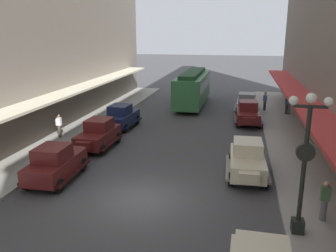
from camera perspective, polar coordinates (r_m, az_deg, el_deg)
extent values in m
plane|color=#424244|center=(16.06, -4.39, -11.76)|extent=(200.00, 200.00, 0.00)
cube|color=#99968E|center=(15.89, 23.39, -13.07)|extent=(3.00, 60.00, 0.15)
cube|color=slate|center=(33.06, 12.66, 3.41)|extent=(1.83, 3.95, 0.80)
cube|color=slate|center=(32.68, 12.73, 4.61)|extent=(1.49, 1.75, 0.70)
cube|color=#8C9EA8|center=(32.68, 12.73, 4.61)|extent=(1.42, 1.71, 0.42)
cube|color=slate|center=(35.14, 12.74, 4.17)|extent=(0.95, 0.39, 0.52)
cube|color=#393A3D|center=(33.15, 10.99, 2.97)|extent=(0.35, 3.52, 0.12)
cube|color=#393A3D|center=(33.13, 14.27, 2.77)|extent=(0.35, 3.52, 0.12)
cylinder|color=black|center=(34.50, 11.33, 3.29)|extent=(0.24, 0.69, 0.68)
cylinder|color=black|center=(34.48, 14.01, 3.12)|extent=(0.24, 0.69, 0.68)
cylinder|color=black|center=(31.83, 11.12, 2.31)|extent=(0.24, 0.69, 0.68)
cylinder|color=black|center=(31.81, 14.02, 2.13)|extent=(0.24, 0.69, 0.68)
cube|color=#591919|center=(28.97, 12.85, 1.77)|extent=(1.88, 3.97, 0.80)
cube|color=#591919|center=(29.06, 12.91, 3.32)|extent=(1.52, 1.76, 0.70)
cube|color=#8C9EA8|center=(29.06, 12.91, 3.32)|extent=(1.44, 1.73, 0.42)
cube|color=#591919|center=(26.90, 13.14, 0.83)|extent=(0.95, 0.40, 0.52)
cube|color=black|center=(29.13, 14.68, 1.07)|extent=(0.40, 3.52, 0.12)
cube|color=black|center=(28.99, 10.95, 1.23)|extent=(0.40, 3.52, 0.12)
cylinder|color=black|center=(27.82, 14.64, 0.25)|extent=(0.25, 0.69, 0.68)
cylinder|color=black|center=(27.70, 11.31, 0.39)|extent=(0.25, 0.69, 0.68)
cylinder|color=black|center=(30.46, 14.17, 1.56)|extent=(0.25, 0.69, 0.68)
cylinder|color=black|center=(30.34, 11.13, 1.68)|extent=(0.25, 0.69, 0.68)
cube|color=#591919|center=(22.89, -11.32, -1.70)|extent=(1.77, 3.93, 0.80)
cube|color=#591919|center=(22.90, -11.16, 0.27)|extent=(1.47, 1.73, 0.70)
cube|color=#8C9EA8|center=(22.90, -11.16, 0.27)|extent=(1.40, 1.69, 0.42)
cube|color=#591919|center=(21.04, -13.65, -3.20)|extent=(0.94, 0.38, 0.52)
cube|color=black|center=(22.62, -9.07, -2.64)|extent=(0.31, 3.51, 0.12)
cube|color=black|center=(23.37, -13.41, -2.29)|extent=(0.31, 3.51, 0.12)
cylinder|color=black|center=(21.51, -10.74, -3.89)|extent=(0.23, 0.68, 0.68)
cylinder|color=black|center=(22.18, -14.59, -3.53)|extent=(0.23, 0.68, 0.68)
cylinder|color=black|center=(23.91, -8.19, -1.83)|extent=(0.23, 0.68, 0.68)
cylinder|color=black|center=(24.51, -11.72, -1.57)|extent=(0.23, 0.68, 0.68)
cube|color=#591919|center=(18.54, -17.77, -6.19)|extent=(1.80, 3.94, 0.80)
cube|color=#591919|center=(18.08, -18.33, -4.25)|extent=(1.48, 1.74, 0.70)
cube|color=#8C9EA8|center=(18.08, -18.33, -4.25)|extent=(1.41, 1.70, 0.42)
cube|color=#591919|center=(20.31, -15.03, -3.96)|extent=(0.94, 0.38, 0.52)
cube|color=black|center=(19.10, -20.24, -6.81)|extent=(0.33, 3.51, 0.12)
cube|color=black|center=(18.25, -15.03, -7.40)|extent=(0.33, 3.51, 0.12)
cylinder|color=black|center=(20.17, -17.94, -5.68)|extent=(0.24, 0.69, 0.68)
cylinder|color=black|center=(19.48, -13.72, -6.10)|extent=(0.24, 0.69, 0.68)
cylinder|color=black|center=(18.00, -21.99, -8.63)|extent=(0.24, 0.69, 0.68)
cylinder|color=black|center=(17.22, -17.36, -9.27)|extent=(0.24, 0.69, 0.68)
cube|color=#19234C|center=(27.40, -7.59, 1.25)|extent=(1.89, 3.98, 0.80)
cube|color=#19234C|center=(27.00, -7.84, 2.68)|extent=(1.52, 1.77, 0.70)
cube|color=#8C9EA8|center=(27.00, -7.84, 2.68)|extent=(1.45, 1.73, 0.42)
cube|color=#19234C|center=(29.32, -6.05, 2.32)|extent=(0.95, 0.41, 0.52)
cube|color=black|center=(27.84, -9.38, 0.73)|extent=(0.41, 3.52, 0.12)
cube|color=black|center=(27.14, -5.70, 0.48)|extent=(0.41, 3.52, 0.12)
cylinder|color=black|center=(29.02, -8.05, 1.21)|extent=(0.25, 0.69, 0.68)
cylinder|color=black|center=(28.45, -5.03, 1.02)|extent=(0.25, 0.69, 0.68)
cylinder|color=black|center=(26.60, -10.26, -0.17)|extent=(0.25, 0.69, 0.68)
cylinder|color=black|center=(25.98, -7.02, -0.41)|extent=(0.25, 0.69, 0.68)
cube|color=beige|center=(18.54, 12.76, -5.83)|extent=(1.81, 3.95, 0.80)
cube|color=beige|center=(18.52, 12.86, -3.39)|extent=(1.49, 1.74, 0.70)
cube|color=#8C9EA8|center=(18.52, 12.86, -3.39)|extent=(1.41, 1.70, 0.42)
cube|color=beige|center=(16.54, 13.08, -8.28)|extent=(0.94, 0.39, 0.52)
cube|color=#6D6856|center=(18.73, 15.62, -6.85)|extent=(0.34, 3.52, 0.12)
cube|color=#6D6856|center=(18.62, 9.76, -6.62)|extent=(0.34, 3.52, 0.12)
cylinder|color=black|center=(17.49, 15.54, -8.73)|extent=(0.24, 0.69, 0.68)
cylinder|color=black|center=(17.39, 10.19, -8.54)|extent=(0.24, 0.69, 0.68)
cylinder|color=black|center=(20.01, 14.85, -5.60)|extent=(0.24, 0.69, 0.68)
cylinder|color=black|center=(19.92, 10.20, -5.42)|extent=(0.24, 0.69, 0.68)
cube|color=#33723F|center=(35.20, 4.03, 6.11)|extent=(2.57, 9.62, 2.70)
cube|color=#1C3F23|center=(34.99, 4.07, 8.59)|extent=(1.56, 8.65, 0.36)
cube|color=#8C9EA8|center=(35.13, 4.04, 6.87)|extent=(2.59, 8.85, 0.95)
cube|color=black|center=(32.69, 3.27, 2.66)|extent=(2.01, 1.21, 0.40)
cube|color=black|center=(38.28, 4.59, 4.48)|extent=(2.01, 1.21, 0.40)
cube|color=black|center=(14.10, 20.35, -15.00)|extent=(0.44, 0.44, 0.50)
cylinder|color=black|center=(13.11, 21.29, -6.04)|extent=(0.16, 0.16, 4.20)
cube|color=black|center=(12.55, 22.20, 2.96)|extent=(1.10, 0.10, 0.10)
sphere|color=white|center=(12.42, 19.79, 3.93)|extent=(0.32, 0.32, 0.32)
sphere|color=white|center=(12.63, 24.73, 3.60)|extent=(0.32, 0.32, 0.32)
sphere|color=white|center=(12.50, 22.32, 4.21)|extent=(0.36, 0.36, 0.36)
cylinder|color=black|center=(12.95, 21.50, -3.97)|extent=(0.64, 0.18, 0.64)
cylinder|color=silver|center=(13.04, 21.43, -3.83)|extent=(0.56, 0.02, 0.56)
cylinder|color=#B21E19|center=(21.15, -18.65, -4.31)|extent=(0.24, 0.24, 0.70)
sphere|color=#B21E19|center=(21.03, -18.73, -3.36)|extent=(0.20, 0.20, 0.20)
cylinder|color=#2D2D33|center=(32.89, 18.74, 2.62)|extent=(0.24, 0.24, 0.85)
cube|color=#3F598C|center=(32.75, 18.85, 3.82)|extent=(0.36, 0.22, 0.56)
sphere|color=beige|center=(32.68, 18.90, 4.51)|extent=(0.22, 0.22, 0.22)
cylinder|color=#4C4238|center=(25.39, -17.26, -0.81)|extent=(0.24, 0.24, 0.85)
cube|color=white|center=(25.21, -17.39, 0.73)|extent=(0.36, 0.22, 0.56)
sphere|color=#9E7051|center=(25.12, -17.46, 1.61)|extent=(0.22, 0.22, 0.22)
cylinder|color=slate|center=(32.78, 19.13, 2.54)|extent=(0.24, 0.24, 0.85)
cube|color=#3F598C|center=(32.64, 19.23, 3.75)|extent=(0.36, 0.22, 0.56)
sphere|color=beige|center=(32.57, 19.29, 4.44)|extent=(0.22, 0.22, 0.22)
cylinder|color=#2D2D33|center=(33.80, 15.46, 3.20)|extent=(0.24, 0.24, 0.85)
cube|color=#3F598C|center=(33.67, 15.54, 4.37)|extent=(0.36, 0.22, 0.56)
sphere|color=tan|center=(33.60, 15.59, 5.04)|extent=(0.22, 0.22, 0.22)
cylinder|color=black|center=(33.58, 15.61, 5.24)|extent=(0.28, 0.28, 0.04)
cylinder|color=slate|center=(15.16, 24.00, -12.42)|extent=(0.24, 0.24, 0.85)
cube|color=#4C724C|center=(14.86, 24.29, -10.00)|extent=(0.36, 0.22, 0.56)
sphere|color=tan|center=(14.71, 24.46, -8.58)|extent=(0.22, 0.22, 0.22)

